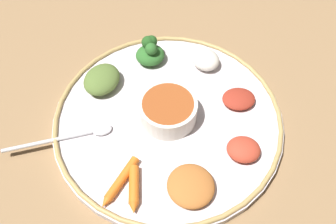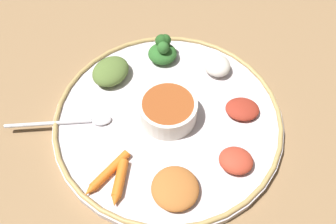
{
  "view_description": "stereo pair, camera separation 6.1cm",
  "coord_description": "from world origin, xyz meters",
  "px_view_note": "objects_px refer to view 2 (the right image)",
  "views": [
    {
      "loc": [
        0.25,
        0.24,
        0.53
      ],
      "look_at": [
        0.0,
        0.0,
        0.03
      ],
      "focal_mm": 37.58,
      "sensor_mm": 36.0,
      "label": 1
    },
    {
      "loc": [
        0.21,
        0.28,
        0.53
      ],
      "look_at": [
        0.0,
        0.0,
        0.03
      ],
      "focal_mm": 37.58,
      "sensor_mm": 36.0,
      "label": 2
    }
  ],
  "objects_px": {
    "center_bowl": "(168,110)",
    "greens_pile": "(163,50)",
    "spoon": "(75,122)",
    "carrot_outer": "(119,182)",
    "carrot_near_spoon": "(108,173)"
  },
  "relations": [
    {
      "from": "carrot_outer",
      "to": "center_bowl",
      "type": "bearing_deg",
      "value": -157.42
    },
    {
      "from": "spoon",
      "to": "carrot_outer",
      "type": "bearing_deg",
      "value": 90.37
    },
    {
      "from": "carrot_near_spoon",
      "to": "carrot_outer",
      "type": "distance_m",
      "value": 0.03
    },
    {
      "from": "carrot_near_spoon",
      "to": "center_bowl",
      "type": "bearing_deg",
      "value": -167.35
    },
    {
      "from": "greens_pile",
      "to": "carrot_near_spoon",
      "type": "bearing_deg",
      "value": 34.64
    },
    {
      "from": "carrot_outer",
      "to": "carrot_near_spoon",
      "type": "bearing_deg",
      "value": -75.16
    },
    {
      "from": "center_bowl",
      "to": "carrot_near_spoon",
      "type": "height_order",
      "value": "center_bowl"
    },
    {
      "from": "spoon",
      "to": "greens_pile",
      "type": "height_order",
      "value": "greens_pile"
    },
    {
      "from": "center_bowl",
      "to": "greens_pile",
      "type": "height_order",
      "value": "greens_pile"
    },
    {
      "from": "spoon",
      "to": "greens_pile",
      "type": "bearing_deg",
      "value": -171.31
    },
    {
      "from": "center_bowl",
      "to": "greens_pile",
      "type": "xyz_separation_m",
      "value": [
        -0.08,
        -0.12,
        0.0
      ]
    },
    {
      "from": "greens_pile",
      "to": "carrot_outer",
      "type": "bearing_deg",
      "value": 39.61
    },
    {
      "from": "center_bowl",
      "to": "greens_pile",
      "type": "bearing_deg",
      "value": -122.71
    },
    {
      "from": "greens_pile",
      "to": "center_bowl",
      "type": "bearing_deg",
      "value": 57.29
    },
    {
      "from": "spoon",
      "to": "greens_pile",
      "type": "relative_size",
      "value": 2.15
    }
  ]
}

